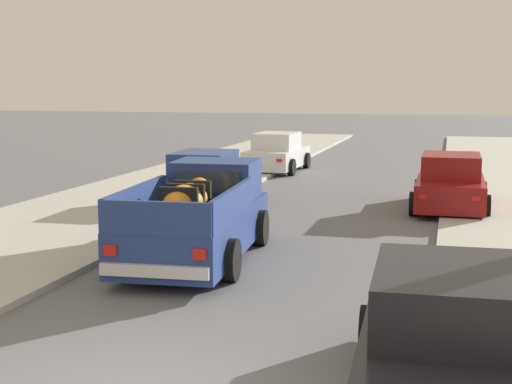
{
  "coord_description": "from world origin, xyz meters",
  "views": [
    {
      "loc": [
        3.27,
        -6.62,
        3.39
      ],
      "look_at": [
        -0.57,
        7.69,
        1.2
      ],
      "focal_mm": 50.79,
      "sensor_mm": 36.0,
      "label": 1
    }
  ],
  "objects": [
    {
      "name": "sidewalk_left",
      "position": [
        -5.73,
        12.0,
        0.06
      ],
      "size": [
        5.3,
        60.0,
        0.12
      ],
      "primitive_type": "cube",
      "color": "#B2AFA8",
      "rests_on": "ground"
    },
    {
      "name": "car_left_mid",
      "position": [
        -3.44,
        12.73,
        0.71
      ],
      "size": [
        2.14,
        4.31,
        1.54
      ],
      "color": "navy",
      "rests_on": "ground"
    },
    {
      "name": "curb_right",
      "position": [
        4.48,
        12.0,
        0.05
      ],
      "size": [
        0.16,
        60.0,
        0.1
      ],
      "primitive_type": "cube",
      "color": "silver",
      "rests_on": "ground"
    },
    {
      "name": "car_right_mid",
      "position": [
        3.32,
        13.74,
        0.71
      ],
      "size": [
        2.04,
        4.27,
        1.54
      ],
      "color": "maroon",
      "rests_on": "ground"
    },
    {
      "name": "car_left_near",
      "position": [
        3.33,
        0.93,
        0.71
      ],
      "size": [
        2.15,
        4.31,
        1.54
      ],
      "color": "black",
      "rests_on": "ground"
    },
    {
      "name": "curb_left",
      "position": [
        -4.48,
        12.0,
        0.05
      ],
      "size": [
        0.16,
        60.0,
        0.1
      ],
      "primitive_type": "cube",
      "color": "silver",
      "rests_on": "ground"
    },
    {
      "name": "pickup_truck",
      "position": [
        -1.44,
        6.61,
        0.81
      ],
      "size": [
        2.5,
        5.34,
        1.8
      ],
      "color": "navy",
      "rests_on": "ground"
    },
    {
      "name": "car_right_near",
      "position": [
        -3.36,
        21.32,
        0.71
      ],
      "size": [
        2.11,
        4.3,
        1.54
      ],
      "color": "silver",
      "rests_on": "ground"
    }
  ]
}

